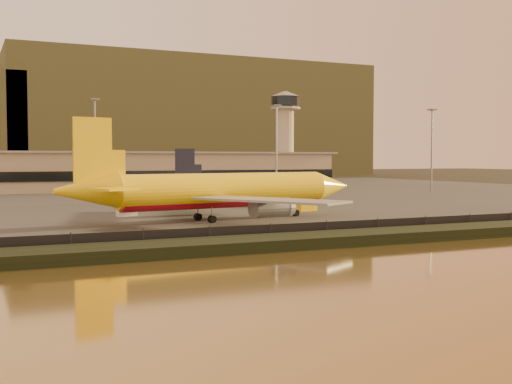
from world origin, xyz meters
The scene contains 11 objects.
ground centered at (0.00, 0.00, 0.00)m, with size 900.00×900.00×0.00m, color black.
embankment centered at (0.00, -17.00, 0.70)m, with size 320.00×7.00×1.40m, color black.
tarmac centered at (0.00, 95.00, 0.10)m, with size 320.00×220.00×0.20m, color #2D2D2D.
perimeter_fence centered at (0.00, -13.00, 1.30)m, with size 300.00×0.05×2.20m, color black.
terminal_building centered at (-14.52, 125.55, 6.25)m, with size 202.00×25.00×12.60m.
control_tower centered at (70.00, 131.00, 21.66)m, with size 11.20×11.20×35.50m.
apron_light_masts centered at (15.00, 75.00, 15.70)m, with size 152.20×12.20×25.40m.
dhl_cargo_jet centered at (-1.63, 15.08, 5.09)m, with size 54.86×53.24×16.39m.
white_narrowbody_jet centered at (24.31, 58.36, 3.98)m, with size 44.12×42.88×12.67m.
gse_vehicle_yellow centered at (20.75, 26.21, 1.19)m, with size 4.38×1.97×1.97m, color yellow.
gse_vehicle_white centered at (-13.85, 29.81, 1.00)m, with size 3.54×1.59×1.59m, color white.
Camera 1 is at (-40.43, -83.92, 10.55)m, focal length 45.00 mm.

